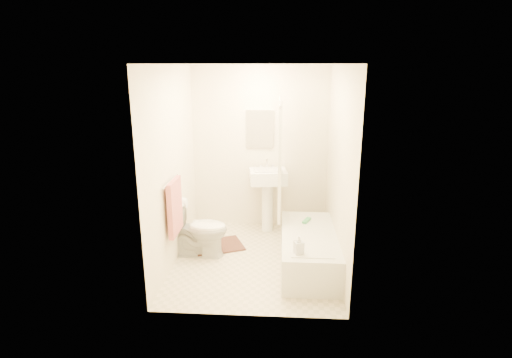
# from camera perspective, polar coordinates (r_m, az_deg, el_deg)

# --- Properties ---
(floor) EXTENTS (2.40, 2.40, 0.00)m
(floor) POSITION_cam_1_polar(r_m,az_deg,el_deg) (5.21, -0.18, -11.41)
(floor) COLOR beige
(floor) RESTS_ON ground
(ceiling) EXTENTS (2.40, 2.40, 0.00)m
(ceiling) POSITION_cam_1_polar(r_m,az_deg,el_deg) (4.64, -0.20, 16.03)
(ceiling) COLOR white
(ceiling) RESTS_ON ground
(wall_back) EXTENTS (2.00, 0.02, 2.40)m
(wall_back) POSITION_cam_1_polar(r_m,az_deg,el_deg) (5.95, 0.58, 4.32)
(wall_back) COLOR beige
(wall_back) RESTS_ON ground
(wall_left) EXTENTS (0.02, 2.40, 2.40)m
(wall_left) POSITION_cam_1_polar(r_m,az_deg,el_deg) (4.95, -11.82, 1.65)
(wall_left) COLOR beige
(wall_left) RESTS_ON ground
(wall_right) EXTENTS (0.02, 2.40, 2.40)m
(wall_right) POSITION_cam_1_polar(r_m,az_deg,el_deg) (4.82, 11.75, 1.28)
(wall_right) COLOR beige
(wall_right) RESTS_ON ground
(mirror) EXTENTS (0.40, 0.03, 0.55)m
(mirror) POSITION_cam_1_polar(r_m,az_deg,el_deg) (5.88, 0.58, 7.15)
(mirror) COLOR white
(mirror) RESTS_ON wall_back
(curtain_rod) EXTENTS (0.03, 1.70, 0.03)m
(curtain_rod) POSITION_cam_1_polar(r_m,az_deg,el_deg) (4.74, 3.57, 11.15)
(curtain_rod) COLOR silver
(curtain_rod) RESTS_ON wall_back
(shower_curtain) EXTENTS (0.04, 0.80, 1.55)m
(shower_curtain) POSITION_cam_1_polar(r_m,az_deg,el_deg) (5.25, 3.44, 2.99)
(shower_curtain) COLOR silver
(shower_curtain) RESTS_ON curtain_rod
(towel_bar) EXTENTS (0.02, 0.60, 0.02)m
(towel_bar) POSITION_cam_1_polar(r_m,az_deg,el_deg) (4.73, -12.08, -0.27)
(towel_bar) COLOR silver
(towel_bar) RESTS_ON wall_left
(towel) EXTENTS (0.06, 0.45, 0.66)m
(towel) POSITION_cam_1_polar(r_m,az_deg,el_deg) (4.82, -11.52, -3.93)
(towel) COLOR #CC7266
(towel) RESTS_ON towel_bar
(toilet_paper) EXTENTS (0.11, 0.12, 0.12)m
(toilet_paper) POSITION_cam_1_polar(r_m,az_deg,el_deg) (5.18, -10.43, -3.40)
(toilet_paper) COLOR white
(toilet_paper) RESTS_ON wall_left
(toilet) EXTENTS (0.75, 0.44, 0.72)m
(toilet) POSITION_cam_1_polar(r_m,az_deg,el_deg) (5.24, -8.13, -7.05)
(toilet) COLOR white
(toilet) RESTS_ON floor
(sink) EXTENTS (0.57, 0.48, 1.03)m
(sink) POSITION_cam_1_polar(r_m,az_deg,el_deg) (5.88, 1.68, -2.75)
(sink) COLOR white
(sink) RESTS_ON floor
(bathtub) EXTENTS (0.66, 1.51, 0.42)m
(bathtub) POSITION_cam_1_polar(r_m,az_deg,el_deg) (5.02, 7.51, -9.96)
(bathtub) COLOR silver
(bathtub) RESTS_ON floor
(bath_mat) EXTENTS (0.79, 0.71, 0.02)m
(bath_mat) POSITION_cam_1_polar(r_m,az_deg,el_deg) (5.57, -5.45, -9.47)
(bath_mat) COLOR #4C271B
(bath_mat) RESTS_ON floor
(soap_bottle) EXTENTS (0.12, 0.12, 0.21)m
(soap_bottle) POSITION_cam_1_polar(r_m,az_deg,el_deg) (4.37, 6.14, -9.35)
(soap_bottle) COLOR silver
(soap_bottle) RESTS_ON bathtub
(scrub_brush) EXTENTS (0.13, 0.19, 0.04)m
(scrub_brush) POSITION_cam_1_polar(r_m,az_deg,el_deg) (5.26, 7.23, -5.93)
(scrub_brush) COLOR #3C9D57
(scrub_brush) RESTS_ON bathtub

